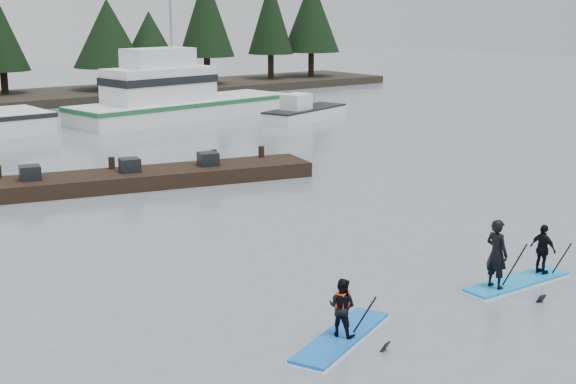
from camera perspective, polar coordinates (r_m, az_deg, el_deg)
ground at (r=19.78m, az=10.72°, el=-6.23°), size 160.00×160.00×0.00m
fishing_boat_medium at (r=47.82m, az=-7.86°, el=5.88°), size 14.21×5.62×8.32m
skiff at (r=46.75m, az=1.22°, el=5.56°), size 6.42×3.65×0.72m
floating_dock at (r=29.68m, az=-13.97°, el=0.65°), size 16.75×6.20×0.56m
buoy_c at (r=46.57m, az=-1.41°, el=5.08°), size 0.50×0.50×0.50m
paddleboard_solo at (r=16.02m, az=3.84°, el=-9.12°), size 3.12×1.90×1.79m
paddleboard_duo at (r=19.71m, az=15.95°, el=-4.67°), size 3.05×1.11×2.21m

